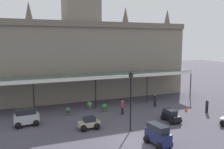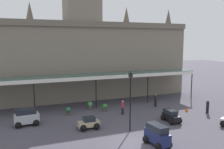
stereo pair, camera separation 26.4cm
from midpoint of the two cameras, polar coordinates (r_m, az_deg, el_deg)
The scene contains 15 objects.
ground_plane at distance 21.02m, azimuth 6.54°, elevation -15.86°, with size 140.00×140.00×0.00m, color #47434F.
station_building at distance 36.29m, azimuth -6.86°, elevation 4.82°, with size 32.10×6.28×19.89m.
entrance_canopy at distance 31.39m, azimuth -4.31°, elevation -0.21°, with size 30.10×3.26×4.17m.
car_beige_sedan at distance 23.84m, azimuth -5.22°, elevation -11.61°, with size 2.06×1.54×1.19m.
car_silver_van at distance 25.94m, azimuth -19.38°, elevation -9.70°, with size 2.45×1.69×1.77m.
car_black_estate at distance 26.48m, azimuth 14.13°, elevation -9.67°, with size 1.57×2.26×1.27m.
car_navy_van at distance 20.48m, azimuth 11.05°, elevation -14.17°, with size 1.76×2.49×1.77m.
pedestrian_beside_cars at distance 28.08m, azimuth 2.81°, elevation -7.68°, with size 0.35×0.34×1.67m.
pedestrian_near_entrance at distance 30.77m, azimuth 22.01°, elevation -6.87°, with size 0.39×0.34×1.67m.
pedestrian_crossing_forecourt at distance 31.88m, azimuth 10.54°, elevation -5.92°, with size 0.34×0.39×1.67m.
victorian_lamppost at distance 22.41m, azimuth 4.72°, elevation -4.87°, with size 0.30×0.30×5.74m.
traffic_cone at distance 30.90m, azimuth 17.59°, elevation -7.81°, with size 0.40×0.40×0.56m, color orange.
planter_by_canopy at distance 28.30m, azimuth -10.08°, elevation -8.56°, with size 0.60×0.60×0.96m.
planter_near_kerb at distance 30.34m, azimuth -5.01°, elevation -7.34°, with size 0.60×0.60×0.96m.
planter_forecourt_centre at distance 29.34m, azimuth -1.48°, elevation -7.84°, with size 0.60×0.60×0.96m.
Camera 2 is at (-9.00, -16.99, 8.46)m, focal length 38.46 mm.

